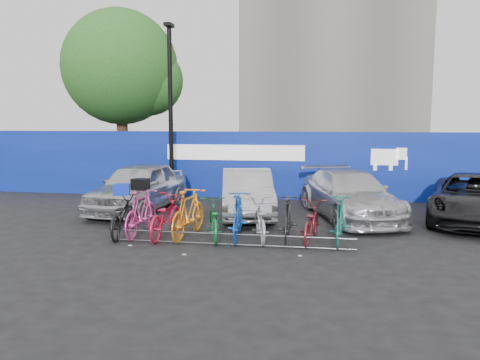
% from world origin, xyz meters
% --- Properties ---
extents(ground, '(100.00, 100.00, 0.00)m').
position_xyz_m(ground, '(0.00, 0.00, 0.00)').
color(ground, black).
rests_on(ground, ground).
extents(hoarding, '(22.00, 0.18, 2.40)m').
position_xyz_m(hoarding, '(0.01, 6.00, 1.20)').
color(hoarding, navy).
rests_on(hoarding, ground).
extents(tree, '(5.40, 5.20, 7.80)m').
position_xyz_m(tree, '(-6.77, 10.06, 5.07)').
color(tree, '#382314').
rests_on(tree, ground).
extents(lamppost, '(0.25, 0.50, 6.11)m').
position_xyz_m(lamppost, '(-3.20, 5.40, 3.27)').
color(lamppost, black).
rests_on(lamppost, ground).
extents(bike_rack, '(5.60, 0.03, 0.30)m').
position_xyz_m(bike_rack, '(-0.00, -0.60, 0.16)').
color(bike_rack, '#595B60').
rests_on(bike_rack, ground).
extents(car_0, '(2.19, 4.59, 1.51)m').
position_xyz_m(car_0, '(-3.51, 3.00, 0.76)').
color(car_0, '#B6B6BB').
rests_on(car_0, ground).
extents(car_1, '(2.16, 4.28, 1.35)m').
position_xyz_m(car_1, '(-0.10, 2.85, 0.67)').
color(car_1, '#A1A1A6').
rests_on(car_1, ground).
extents(car_2, '(3.25, 5.05, 1.36)m').
position_xyz_m(car_2, '(2.86, 2.99, 0.68)').
color(car_2, silver).
rests_on(car_2, ground).
extents(car_3, '(3.49, 5.21, 1.33)m').
position_xyz_m(car_3, '(6.21, 2.93, 0.66)').
color(car_3, black).
rests_on(car_3, ground).
extents(bike_0, '(0.91, 1.98, 1.00)m').
position_xyz_m(bike_0, '(-2.74, -0.05, 0.50)').
color(bike_0, black).
rests_on(bike_0, ground).
extents(bike_1, '(0.59, 1.90, 1.13)m').
position_xyz_m(bike_1, '(-2.29, 0.05, 0.57)').
color(bike_1, '#DB4498').
rests_on(bike_1, ground).
extents(bike_2, '(0.76, 1.95, 1.01)m').
position_xyz_m(bike_2, '(-1.67, 0.01, 0.51)').
color(bike_2, red).
rests_on(bike_2, ground).
extents(bike_3, '(0.80, 2.01, 1.18)m').
position_xyz_m(bike_3, '(-1.10, 0.05, 0.59)').
color(bike_3, orange).
rests_on(bike_3, ground).
extents(bike_4, '(1.05, 1.86, 0.92)m').
position_xyz_m(bike_4, '(-0.47, 0.00, 0.46)').
color(bike_4, '#146933').
rests_on(bike_4, ground).
extents(bike_5, '(0.66, 1.90, 1.12)m').
position_xyz_m(bike_5, '(0.11, 0.01, 0.56)').
color(bike_5, '#144CAD').
rests_on(bike_5, ground).
extents(bike_6, '(1.01, 1.90, 0.95)m').
position_xyz_m(bike_6, '(0.61, 0.12, 0.48)').
color(bike_6, '#9FA2A6').
rests_on(bike_6, ground).
extents(bike_7, '(0.50, 1.75, 1.05)m').
position_xyz_m(bike_7, '(1.26, 0.12, 0.53)').
color(bike_7, black).
rests_on(bike_7, ground).
extents(bike_8, '(0.85, 1.83, 0.92)m').
position_xyz_m(bike_8, '(1.80, 0.11, 0.46)').
color(bike_8, maroon).
rests_on(bike_8, ground).
extents(bike_9, '(0.71, 1.87, 1.10)m').
position_xyz_m(bike_9, '(2.46, 0.06, 0.55)').
color(bike_9, '#1E6B64').
rests_on(bike_9, ground).
extents(cargo_crate, '(0.46, 0.40, 0.27)m').
position_xyz_m(cargo_crate, '(-2.74, -0.05, 1.14)').
color(cargo_crate, '#0E28C2').
rests_on(cargo_crate, bike_0).
extents(cargo_topcase, '(0.41, 0.38, 0.27)m').
position_xyz_m(cargo_topcase, '(-2.29, 0.05, 1.27)').
color(cargo_topcase, black).
rests_on(cargo_topcase, bike_1).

